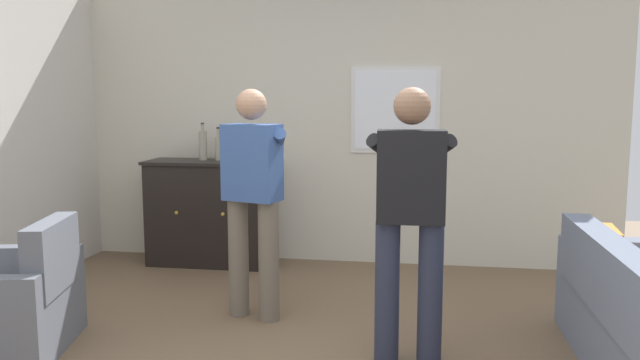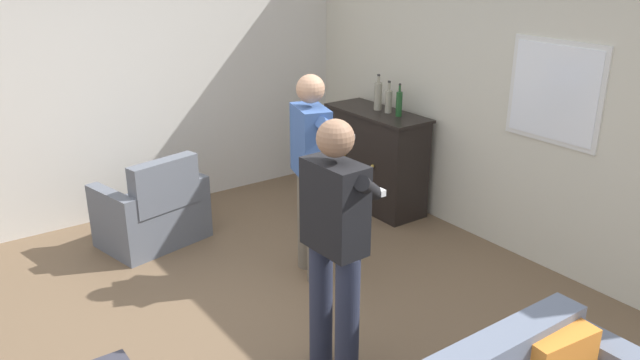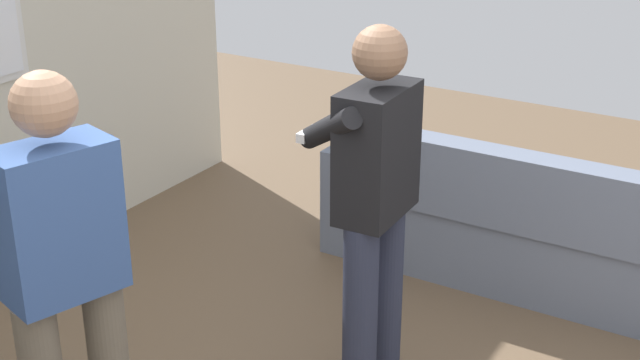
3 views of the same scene
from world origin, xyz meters
The scene contains 8 objects.
wall_back_with_window centered at (0.01, 2.66, 1.40)m, with size 5.20×0.15×2.80m.
armchair centered at (-1.80, 0.07, 0.29)m, with size 0.82×1.00×0.85m.
sideboard_cabinet centered at (-1.31, 2.30, 0.51)m, with size 1.17×0.49×1.01m.
bottle_wine_green centered at (-1.05, 2.35, 1.14)m, with size 0.06×0.06×0.32m.
bottle_liquor_amber centered at (-1.36, 2.35, 1.16)m, with size 0.08×0.08×0.36m.
bottle_spirits_clear centered at (-1.21, 2.36, 1.14)m, with size 0.07×0.07×0.32m.
person_standing_left centered at (-0.47, 0.92, 0.94)m, with size 0.53×0.52×1.68m.
person_standing_right centered at (0.66, 0.30, 0.94)m, with size 0.56×0.48×1.68m.
Camera 1 is at (0.71, -3.41, 1.62)m, focal length 35.00 mm.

